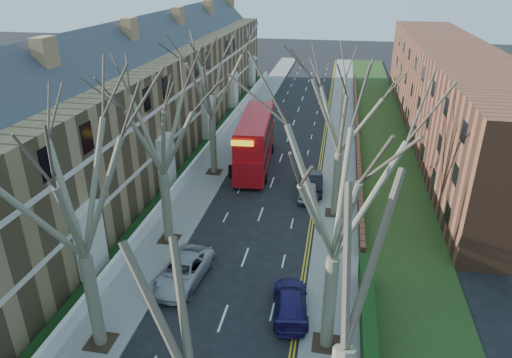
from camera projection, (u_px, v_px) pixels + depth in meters
The scene contains 16 objects.
pavement_left at pixel (237, 135), 52.99m from camera, with size 3.00×102.00×0.12m, color slate.
pavement_right at pixel (341, 141), 51.00m from camera, with size 3.00×102.00×0.12m, color slate.
terrace_left at pixel (142, 104), 44.83m from camera, with size 9.70×78.00×13.60m.
flats_right at pixel (450, 94), 50.60m from camera, with size 13.97×54.00×10.00m.
front_wall_left at pixel (203, 154), 45.89m from camera, with size 0.30×78.00×1.00m.
grass_verge_right at pixel (383, 143), 50.21m from camera, with size 6.00×102.00×0.06m.
tree_left_mid at pixel (70, 175), 19.51m from camera, with size 10.50×10.50×14.71m.
tree_left_far at pixel (158, 115), 28.57m from camera, with size 10.15×10.15×14.22m.
tree_left_dist at pixel (210, 72), 39.15m from camera, with size 10.50×10.50×14.71m.
tree_right_mid at pixel (340, 176), 19.40m from camera, with size 10.50×10.50×14.71m.
tree_right_far at pixel (343, 99), 32.03m from camera, with size 10.15×10.15×14.22m.
double_decker_bus at pixel (255, 142), 43.78m from camera, with size 3.61×11.98×4.91m.
car_left_far at pixel (182, 271), 27.94m from camera, with size 2.45×5.32×1.48m, color #A3A2A7.
car_right_near at pixel (290, 302), 25.42m from camera, with size 1.91×4.71×1.37m, color #201753.
car_right_mid at pixel (309, 188), 38.47m from camera, with size 1.77×4.39×1.49m, color #9C9DA4.
car_right_far at pixel (312, 181), 39.64m from camera, with size 1.70×4.87×1.60m, color black.
Camera 1 is at (5.41, -10.02, 17.58)m, focal length 32.00 mm.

